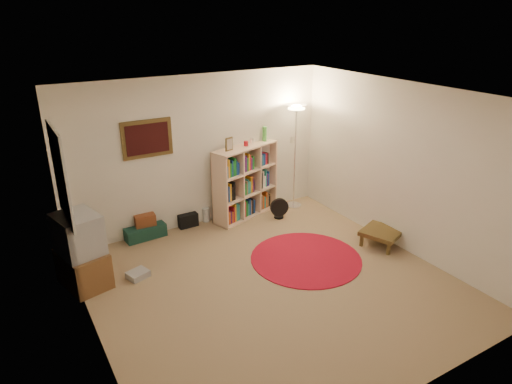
# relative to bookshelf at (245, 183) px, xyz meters

# --- Properties ---
(room) EXTENTS (4.54, 4.54, 2.54)m
(room) POSITION_rel_bookshelf_xyz_m (-0.81, -2.05, 0.64)
(room) COLOR #977A58
(room) RESTS_ON ground
(bookshelf) EXTENTS (1.33, 0.73, 1.53)m
(bookshelf) POSITION_rel_bookshelf_xyz_m (0.00, 0.00, 0.00)
(bookshelf) COLOR beige
(bookshelf) RESTS_ON ground
(floor_lamp) EXTENTS (0.40, 0.40, 1.90)m
(floor_lamp) POSITION_rel_bookshelf_xyz_m (0.98, -0.11, 0.96)
(floor_lamp) COLOR white
(floor_lamp) RESTS_ON ground
(floor_fan) EXTENTS (0.33, 0.21, 0.37)m
(floor_fan) POSITION_rel_bookshelf_xyz_m (0.46, -0.41, -0.43)
(floor_fan) COLOR black
(floor_fan) RESTS_ON ground
(tv_stand) EXTENTS (0.64, 0.80, 1.02)m
(tv_stand) POSITION_rel_bookshelf_xyz_m (-2.90, -0.83, -0.13)
(tv_stand) COLOR brown
(tv_stand) RESTS_ON ground
(dvd_box) EXTENTS (0.33, 0.30, 0.09)m
(dvd_box) POSITION_rel_bookshelf_xyz_m (-2.25, -1.02, -0.57)
(dvd_box) COLOR #A4A5A9
(dvd_box) RESTS_ON ground
(suitcase) EXTENTS (0.67, 0.46, 0.21)m
(suitcase) POSITION_rel_bookshelf_xyz_m (-1.80, 0.14, -0.51)
(suitcase) COLOR #14392F
(suitcase) RESTS_ON ground
(wicker_basket) EXTENTS (0.33, 0.25, 0.18)m
(wicker_basket) POSITION_rel_bookshelf_xyz_m (-1.77, 0.10, -0.32)
(wicker_basket) COLOR brown
(wicker_basket) RESTS_ON suitcase
(duffel_bag) EXTENTS (0.33, 0.28, 0.23)m
(duffel_bag) POSITION_rel_bookshelf_xyz_m (-1.05, 0.16, -0.50)
(duffel_bag) COLOR black
(duffel_bag) RESTS_ON ground
(paper_towel) EXTENTS (0.12, 0.12, 0.25)m
(paper_towel) POSITION_rel_bookshelf_xyz_m (-0.70, 0.13, -0.49)
(paper_towel) COLOR silver
(paper_towel) RESTS_ON ground
(red_rug) EXTENTS (1.63, 1.63, 0.01)m
(red_rug) POSITION_rel_bookshelf_xyz_m (0.03, -1.79, -0.61)
(red_rug) COLOR maroon
(red_rug) RESTS_ON ground
(side_table) EXTENTS (0.71, 0.71, 0.25)m
(side_table) POSITION_rel_bookshelf_xyz_m (1.28, -2.03, -0.41)
(side_table) COLOR #4A371A
(side_table) RESTS_ON ground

